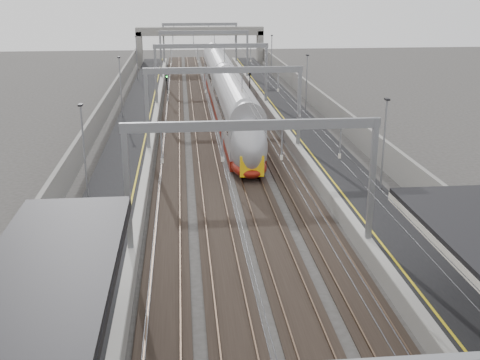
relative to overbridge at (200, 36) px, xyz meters
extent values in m
cube|color=black|center=(-8.00, -55.00, -4.81)|extent=(4.00, 120.00, 1.00)
cube|color=black|center=(8.00, -55.00, -4.81)|extent=(4.00, 120.00, 1.00)
cube|color=black|center=(-4.50, -55.00, -5.27)|extent=(2.40, 140.00, 0.08)
cube|color=brown|center=(-5.22, -55.00, -5.18)|extent=(0.07, 140.00, 0.14)
cube|color=brown|center=(-3.78, -55.00, -5.18)|extent=(0.07, 140.00, 0.14)
cube|color=black|center=(-1.50, -55.00, -5.27)|extent=(2.40, 140.00, 0.08)
cube|color=brown|center=(-2.22, -55.00, -5.18)|extent=(0.07, 140.00, 0.14)
cube|color=brown|center=(-0.78, -55.00, -5.18)|extent=(0.07, 140.00, 0.14)
cube|color=black|center=(1.50, -55.00, -5.27)|extent=(2.40, 140.00, 0.08)
cube|color=brown|center=(0.78, -55.00, -5.18)|extent=(0.07, 140.00, 0.14)
cube|color=brown|center=(2.22, -55.00, -5.18)|extent=(0.07, 140.00, 0.14)
cube|color=black|center=(4.50, -55.00, -5.27)|extent=(2.40, 140.00, 0.08)
cube|color=brown|center=(3.78, -55.00, -5.18)|extent=(0.07, 140.00, 0.14)
cube|color=brown|center=(5.22, -55.00, -5.18)|extent=(0.07, 140.00, 0.14)
cube|color=gray|center=(-6.30, -78.00, -1.01)|extent=(0.28, 0.28, 6.60)
cube|color=gray|center=(6.30, -78.00, -1.01)|extent=(0.28, 0.28, 6.60)
cube|color=gray|center=(0.00, -78.00, 2.04)|extent=(13.00, 0.25, 0.50)
cube|color=gray|center=(-6.30, -58.00, -1.01)|extent=(0.28, 0.28, 6.60)
cube|color=gray|center=(6.30, -58.00, -1.01)|extent=(0.28, 0.28, 6.60)
cube|color=gray|center=(0.00, -58.00, 2.04)|extent=(13.00, 0.25, 0.50)
cube|color=gray|center=(-6.30, -38.00, -1.01)|extent=(0.28, 0.28, 6.60)
cube|color=gray|center=(6.30, -38.00, -1.01)|extent=(0.28, 0.28, 6.60)
cube|color=gray|center=(0.00, -38.00, 2.04)|extent=(13.00, 0.25, 0.50)
cube|color=gray|center=(-6.30, -18.00, -1.01)|extent=(0.28, 0.28, 6.60)
cube|color=gray|center=(6.30, -18.00, -1.01)|extent=(0.28, 0.28, 6.60)
cube|color=gray|center=(0.00, -18.00, 2.04)|extent=(13.00, 0.25, 0.50)
cube|color=gray|center=(-6.30, 0.00, -1.01)|extent=(0.28, 0.28, 6.60)
cube|color=gray|center=(6.30, 0.00, -1.01)|extent=(0.28, 0.28, 6.60)
cube|color=gray|center=(0.00, 0.00, 2.04)|extent=(13.00, 0.25, 0.50)
cylinder|color=#262628|center=(-4.50, -50.00, 0.19)|extent=(0.03, 140.00, 0.03)
cylinder|color=#262628|center=(-1.50, -50.00, 0.19)|extent=(0.03, 140.00, 0.03)
cylinder|color=#262628|center=(1.50, -50.00, 0.19)|extent=(0.03, 140.00, 0.03)
cylinder|color=#262628|center=(4.50, -50.00, 0.19)|extent=(0.03, 140.00, 0.03)
cylinder|color=black|center=(-9.70, -86.00, -2.31)|extent=(0.20, 0.20, 4.00)
cube|color=gray|center=(0.00, 0.00, 0.89)|extent=(22.00, 2.20, 1.40)
cube|color=gray|center=(-10.50, 0.00, -2.21)|extent=(1.00, 2.20, 6.20)
cube|color=gray|center=(10.50, 0.00, -2.21)|extent=(1.00, 2.20, 6.20)
cube|color=gray|center=(-11.20, -55.00, -3.71)|extent=(0.30, 120.00, 3.20)
cube|color=gray|center=(11.20, -55.00, -3.71)|extent=(0.30, 120.00, 3.20)
cube|color=maroon|center=(1.50, -50.83, -4.69)|extent=(2.83, 24.08, 0.84)
cube|color=#99999E|center=(1.50, -50.83, -2.70)|extent=(2.83, 24.08, 3.14)
cube|color=black|center=(1.50, -59.26, -5.02)|extent=(2.09, 2.51, 0.52)
cube|color=maroon|center=(1.50, -26.34, -4.69)|extent=(2.83, 24.08, 0.84)
cube|color=#99999E|center=(1.50, -26.34, -2.70)|extent=(2.83, 24.08, 3.14)
cube|color=black|center=(1.50, -34.76, -5.02)|extent=(2.09, 2.51, 0.52)
ellipsoid|color=#99999E|center=(1.50, -63.08, -3.02)|extent=(2.83, 5.44, 4.40)
cube|color=yellow|center=(1.50, -65.33, -3.96)|extent=(1.78, 0.12, 1.57)
cube|color=black|center=(1.50, -64.86, -2.39)|extent=(1.68, 0.60, 0.98)
cylinder|color=black|center=(-5.20, -33.01, -3.81)|extent=(0.12, 0.12, 3.00)
cube|color=black|center=(-5.20, -33.01, -2.21)|extent=(0.32, 0.22, 0.75)
sphere|color=#0CE526|center=(-5.20, -33.14, -2.06)|extent=(0.16, 0.16, 0.16)
cylinder|color=black|center=(3.20, -35.61, -3.81)|extent=(0.12, 0.12, 3.00)
cube|color=black|center=(3.20, -35.61, -2.21)|extent=(0.32, 0.22, 0.75)
sphere|color=red|center=(3.20, -35.74, -2.06)|extent=(0.16, 0.16, 0.16)
cylinder|color=black|center=(5.40, -29.40, -3.81)|extent=(0.12, 0.12, 3.00)
cube|color=black|center=(5.40, -29.40, -2.21)|extent=(0.32, 0.22, 0.75)
sphere|color=red|center=(5.40, -29.53, -2.06)|extent=(0.16, 0.16, 0.16)
camera|label=1|loc=(-3.43, -106.90, 8.71)|focal=45.00mm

